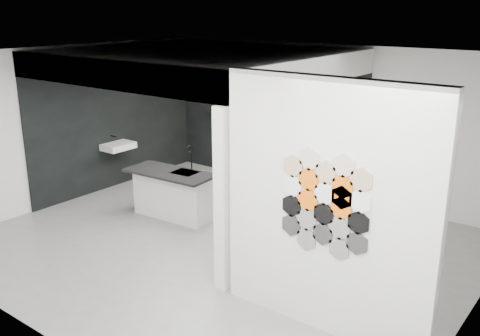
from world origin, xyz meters
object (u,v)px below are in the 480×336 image
object	(u,v)px
glass_vase	(327,123)
utensil_cup	(234,111)
partition_panel	(326,210)
wall_basin	(118,146)
glass_bowl	(327,124)
stockpot	(230,108)
bottle_dark	(243,111)
kitchen_island	(173,193)
kettle	(300,119)

from	to	relation	value
glass_vase	utensil_cup	xyz separation A→B (m)	(-2.16, 0.00, -0.03)
partition_panel	wall_basin	size ratio (longest dim) A/B	4.67
glass_bowl	utensil_cup	distance (m)	2.16
partition_panel	wall_basin	bearing A→B (deg)	161.77
partition_panel	stockpot	world-z (taller)	partition_panel
partition_panel	bottle_dark	size ratio (longest dim) A/B	16.87
kitchen_island	wall_basin	bearing A→B (deg)	162.59
utensil_cup	glass_vase	bearing A→B (deg)	0.00
kitchen_island	glass_vase	world-z (taller)	glass_vase
bottle_dark	glass_bowl	bearing A→B (deg)	0.00
kitchen_island	bottle_dark	world-z (taller)	bottle_dark
glass_bowl	glass_vase	size ratio (longest dim) A/B	0.91
kettle	utensil_cup	distance (m)	1.59
utensil_cup	stockpot	bearing A→B (deg)	180.00
partition_panel	glass_vase	size ratio (longest dim) A/B	18.61
wall_basin	kettle	world-z (taller)	kettle
wall_basin	glass_vase	bearing A→B (deg)	31.35
wall_basin	partition_panel	bearing A→B (deg)	-18.23
kitchen_island	kettle	distance (m)	2.85
glass_bowl	bottle_dark	xyz separation A→B (m)	(-1.92, 0.00, 0.03)
partition_panel	kitchen_island	bearing A→B (deg)	159.29
kitchen_island	utensil_cup	bearing A→B (deg)	100.54
glass_vase	utensil_cup	bearing A→B (deg)	180.00
kettle	utensil_cup	size ratio (longest dim) A/B	1.82
bottle_dark	utensil_cup	bearing A→B (deg)	180.00
kitchen_island	glass_bowl	distance (m)	3.08
glass_vase	kitchen_island	bearing A→B (deg)	-120.99
wall_basin	glass_bowl	size ratio (longest dim) A/B	4.38
wall_basin	kitchen_island	size ratio (longest dim) A/B	0.38
partition_panel	utensil_cup	bearing A→B (deg)	137.64
glass_vase	kettle	bearing A→B (deg)	180.00
wall_basin	glass_bowl	world-z (taller)	glass_bowl
glass_bowl	glass_vase	world-z (taller)	glass_vase
wall_basin	kettle	bearing A→B (deg)	36.26
glass_vase	glass_bowl	bearing A→B (deg)	0.00
glass_vase	wall_basin	bearing A→B (deg)	-148.65
partition_panel	kitchen_island	world-z (taller)	partition_panel
glass_vase	bottle_dark	distance (m)	1.92
stockpot	partition_panel	bearing A→B (deg)	-41.62
wall_basin	bottle_dark	world-z (taller)	bottle_dark
partition_panel	glass_bowl	bearing A→B (deg)	118.23
partition_panel	glass_vase	bearing A→B (deg)	118.23
kettle	bottle_dark	distance (m)	1.35
glass_vase	bottle_dark	xyz separation A→B (m)	(-1.92, 0.00, 0.01)
partition_panel	wall_basin	world-z (taller)	partition_panel
kitchen_island	bottle_dark	distance (m)	2.73
kitchen_island	bottle_dark	xyz separation A→B (m)	(-0.41, 2.51, 0.98)
stockpot	kettle	xyz separation A→B (m)	(1.70, 0.00, -0.03)
partition_panel	kettle	size ratio (longest dim) A/B	15.41
utensil_cup	kitchen_island	bearing A→B (deg)	-75.37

